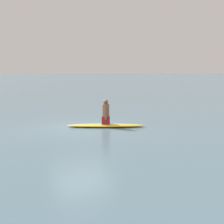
# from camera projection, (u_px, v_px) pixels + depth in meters

# --- Properties ---
(ground_plane) EXTENTS (400.00, 400.00, 0.00)m
(ground_plane) POSITION_uv_depth(u_px,v_px,m) (81.00, 127.00, 14.42)
(ground_plane) COLOR slate
(surfboard) EXTENTS (3.26, 2.00, 0.14)m
(surfboard) POSITION_uv_depth(u_px,v_px,m) (106.00, 125.00, 14.46)
(surfboard) COLOR gold
(surfboard) RESTS_ON ground
(person_paddler) EXTENTS (0.43, 0.45, 1.05)m
(person_paddler) POSITION_uv_depth(u_px,v_px,m) (106.00, 113.00, 14.39)
(person_paddler) COLOR #A51E23
(person_paddler) RESTS_ON surfboard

